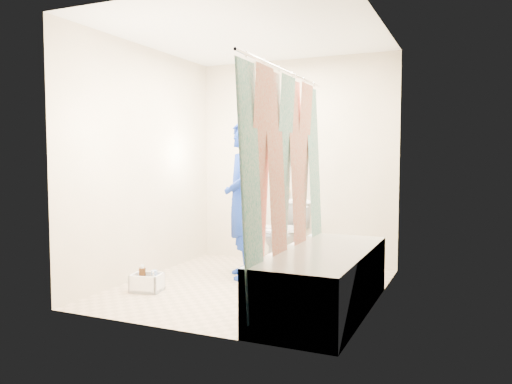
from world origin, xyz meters
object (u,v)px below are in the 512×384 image
at_px(toilet, 286,233).
at_px(plumber, 243,200).
at_px(bathtub, 323,279).
at_px(cleaning_caddy, 148,283).

height_order(toilet, plumber, plumber).
bearing_deg(bathtub, toilet, 120.39).
relative_size(bathtub, plumber, 1.08).
bearing_deg(plumber, cleaning_caddy, -67.69).
distance_m(bathtub, plumber, 1.45).
relative_size(plumber, cleaning_caddy, 5.25).
distance_m(bathtub, cleaning_caddy, 1.68).
bearing_deg(cleaning_caddy, bathtub, -7.75).
bearing_deg(plumber, toilet, 129.13).
bearing_deg(bathtub, cleaning_caddy, -177.15).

